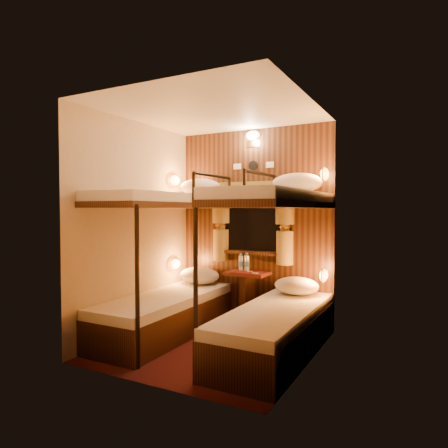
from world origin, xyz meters
The scene contains 22 objects.
floor centered at (0.00, 0.00, 0.00)m, with size 2.10×2.10×0.00m, color #36110E.
ceiling centered at (0.00, 0.00, 2.40)m, with size 2.10×2.10×0.00m, color silver.
wall_back centered at (0.00, 1.05, 1.20)m, with size 2.40×2.40×0.00m, color #C6B293.
wall_front centered at (0.00, -1.05, 1.20)m, with size 2.40×2.40×0.00m, color #C6B293.
wall_left centered at (-1.00, 0.00, 1.20)m, with size 2.40×2.40×0.00m, color #C6B293.
wall_right centered at (1.00, 0.00, 1.20)m, with size 2.40×2.40×0.00m, color #C6B293.
back_panel centered at (0.00, 1.04, 1.20)m, with size 2.00×0.03×2.40m, color black.
bunk_left centered at (-0.65, 0.07, 0.56)m, with size 0.72×1.90×1.82m.
bunk_right centered at (0.65, 0.07, 0.56)m, with size 0.72×1.90×1.82m.
window centered at (0.00, 1.00, 1.18)m, with size 1.00×0.12×0.79m.
curtains centered at (0.00, 0.97, 1.26)m, with size 1.10×0.22×1.00m.
back_fixtures centered at (0.00, 1.00, 2.25)m, with size 0.54×0.09×0.48m.
reading_lamps centered at (0.00, 0.70, 1.24)m, with size 2.00×0.20×1.25m.
table centered at (0.00, 0.85, 0.41)m, with size 0.50×0.34×0.66m.
bottle_left centered at (-0.11, 0.90, 0.74)m, with size 0.06×0.06×0.21m.
bottle_right centered at (-0.04, 0.91, 0.75)m, with size 0.06×0.06×0.22m.
sachet_a centered at (0.13, 0.77, 0.65)m, with size 0.08×0.06×0.01m, color silver.
sachet_b centered at (0.02, 0.87, 0.65)m, with size 0.07×0.05×0.01m, color silver.
pillow_lower_left centered at (-0.65, 0.80, 0.56)m, with size 0.54×0.38×0.21m, color silver.
pillow_lower_right centered at (0.65, 0.74, 0.56)m, with size 0.50×0.36×0.20m, color silver.
pillow_upper_left centered at (-0.65, 0.82, 1.69)m, with size 0.54×0.39×0.21m, color silver.
pillow_upper_right centered at (0.65, 0.73, 1.70)m, with size 0.56×0.40×0.22m, color silver.
Camera 1 is at (1.98, -3.55, 1.40)m, focal length 32.00 mm.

